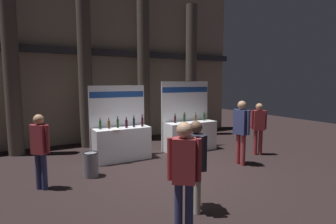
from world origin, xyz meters
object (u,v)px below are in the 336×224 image
visitor_0 (40,146)px  visitor_2 (196,158)px  visitor_1 (184,170)px  exhibitor_booth_1 (190,133)px  exhibitor_booth_0 (122,141)px  visitor_3 (241,126)px  trash_bin (91,164)px  visitor_4 (259,125)px

visitor_0 → visitor_2: bearing=-1.9°
visitor_0 → visitor_1: (1.70, -3.04, 0.09)m
exhibitor_booth_1 → visitor_0: 4.84m
exhibitor_booth_0 → visitor_3: exhibitor_booth_0 is taller
trash_bin → visitor_4: 5.21m
visitor_3 → exhibitor_booth_0: bearing=49.0°
trash_bin → exhibitor_booth_1: bearing=14.9°
trash_bin → visitor_0: size_ratio=0.37×
exhibitor_booth_0 → visitor_4: exhibitor_booth_0 is taller
visitor_2 → visitor_3: (2.70, 1.64, 0.10)m
visitor_4 → visitor_1: bearing=-116.6°
trash_bin → visitor_2: bearing=-66.1°
visitor_0 → visitor_3: size_ratio=0.91×
trash_bin → visitor_4: size_ratio=0.37×
visitor_3 → visitor_4: 1.33m
trash_bin → visitor_2: 3.06m
trash_bin → visitor_4: bearing=-6.6°
exhibitor_booth_1 → visitor_3: 2.12m
visitor_3 → exhibitor_booth_1: bearing=6.3°
exhibitor_booth_1 → visitor_0: exhibitor_booth_1 is taller
visitor_1 → visitor_4: (4.54, 2.72, -0.07)m
exhibitor_booth_0 → trash_bin: exhibitor_booth_0 is taller
trash_bin → visitor_1: bearing=-79.9°
exhibitor_booth_0 → visitor_4: 4.30m
trash_bin → visitor_2: (1.21, -2.73, 0.68)m
exhibitor_booth_1 → visitor_1: 5.21m
exhibitor_booth_0 → visitor_1: 4.39m
visitor_3 → visitor_0: bearing=77.4°
visitor_4 → exhibitor_booth_1: bearing=168.1°
exhibitor_booth_0 → visitor_1: bearing=-97.6°
visitor_0 → visitor_2: visitor_2 is taller
exhibitor_booth_1 → exhibitor_booth_0: bearing=178.2°
exhibitor_booth_0 → visitor_0: bearing=-150.4°
visitor_1 → visitor_3: size_ratio=0.97×
visitor_1 → visitor_2: bearing=81.0°
visitor_0 → visitor_4: visitor_4 is taller
exhibitor_booth_0 → visitor_0: size_ratio=1.35×
exhibitor_booth_1 → visitor_2: exhibitor_booth_1 is taller
exhibitor_booth_0 → visitor_2: 3.77m
visitor_3 → visitor_1: bearing=120.4°
exhibitor_booth_0 → visitor_0: 2.65m
visitor_3 → visitor_4: bearing=-71.6°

